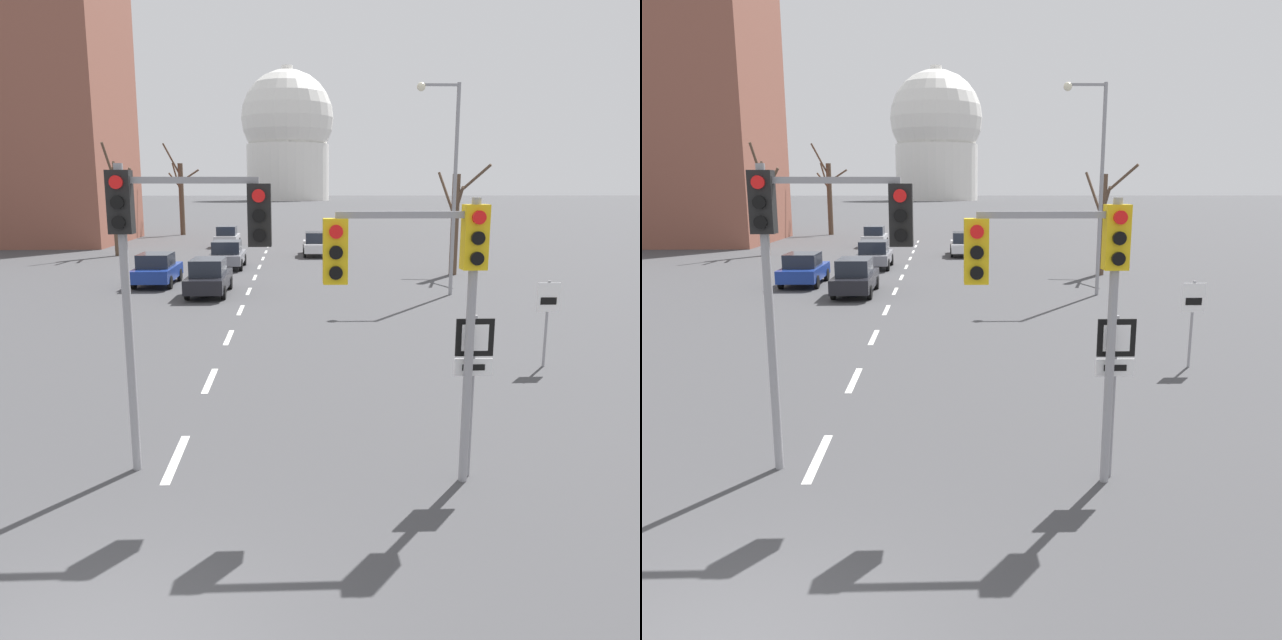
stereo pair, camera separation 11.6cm
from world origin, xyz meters
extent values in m
cube|color=silver|center=(0.00, 4.95, 0.00)|extent=(0.16, 2.00, 0.01)
cube|color=silver|center=(0.00, 9.45, 0.00)|extent=(0.16, 2.00, 0.01)
cube|color=silver|center=(0.00, 13.95, 0.00)|extent=(0.16, 2.00, 0.01)
cube|color=silver|center=(0.00, 18.45, 0.00)|extent=(0.16, 2.00, 0.01)
cube|color=silver|center=(0.00, 22.95, 0.00)|extent=(0.16, 2.00, 0.01)
cube|color=silver|center=(0.00, 27.45, 0.00)|extent=(0.16, 2.00, 0.01)
cube|color=silver|center=(0.00, 31.95, 0.00)|extent=(0.16, 2.00, 0.01)
cube|color=silver|center=(0.00, 36.45, 0.00)|extent=(0.16, 2.00, 0.01)
cube|color=silver|center=(0.00, 40.95, 0.00)|extent=(0.16, 2.00, 0.01)
cube|color=silver|center=(0.00, 45.45, 0.00)|extent=(0.16, 2.00, 0.01)
cube|color=silver|center=(0.00, 49.95, 0.00)|extent=(0.16, 2.00, 0.01)
cylinder|color=gray|center=(4.76, 3.93, 2.24)|extent=(0.14, 0.14, 4.48)
cube|color=yellow|center=(4.76, 3.93, 3.90)|extent=(0.36, 0.28, 0.96)
cylinder|color=red|center=(4.76, 3.76, 4.19)|extent=(0.20, 0.06, 0.20)
cylinder|color=black|center=(4.76, 3.76, 3.90)|extent=(0.20, 0.06, 0.20)
cylinder|color=black|center=(4.76, 3.76, 3.60)|extent=(0.20, 0.06, 0.20)
cube|color=gray|center=(3.73, 3.93, 4.23)|extent=(2.07, 0.10, 0.10)
cube|color=yellow|center=(2.69, 3.93, 3.70)|extent=(0.36, 0.28, 0.96)
cylinder|color=red|center=(2.69, 3.76, 3.99)|extent=(0.20, 0.06, 0.20)
cylinder|color=black|center=(2.69, 3.76, 3.70)|extent=(0.20, 0.06, 0.20)
cylinder|color=black|center=(2.69, 3.76, 3.40)|extent=(0.20, 0.06, 0.20)
cylinder|color=gray|center=(-0.57, 4.57, 2.49)|extent=(0.14, 0.14, 4.98)
cube|color=black|center=(-0.57, 4.57, 4.40)|extent=(0.36, 0.28, 0.96)
cylinder|color=red|center=(-0.57, 4.40, 4.70)|extent=(0.20, 0.06, 0.20)
cylinder|color=black|center=(-0.57, 4.40, 4.40)|extent=(0.20, 0.06, 0.20)
cylinder|color=black|center=(-0.57, 4.40, 4.10)|extent=(0.20, 0.06, 0.20)
cube|color=gray|center=(0.49, 4.57, 4.73)|extent=(2.12, 0.10, 0.10)
cube|color=black|center=(1.55, 4.57, 4.20)|extent=(0.36, 0.28, 0.96)
cylinder|color=red|center=(1.55, 4.40, 4.50)|extent=(0.20, 0.06, 0.20)
cylinder|color=black|center=(1.55, 4.40, 4.20)|extent=(0.20, 0.06, 0.20)
cylinder|color=black|center=(1.55, 4.40, 3.90)|extent=(0.20, 0.06, 0.20)
cylinder|color=gray|center=(4.89, 4.10, 1.34)|extent=(0.07, 0.07, 2.68)
cube|color=black|center=(4.89, 4.08, 2.33)|extent=(0.60, 0.03, 0.60)
cube|color=white|center=(4.89, 4.06, 2.33)|extent=(0.42, 0.01, 0.42)
cube|color=white|center=(4.89, 4.08, 1.85)|extent=(0.60, 0.03, 0.28)
cube|color=black|center=(4.89, 4.06, 1.85)|extent=(0.36, 0.01, 0.10)
cylinder|color=gray|center=(8.64, 10.35, 1.14)|extent=(0.07, 0.07, 2.28)
cube|color=white|center=(8.64, 10.33, 1.85)|extent=(0.60, 0.03, 0.76)
cube|color=black|center=(8.64, 10.31, 1.76)|extent=(0.42, 0.01, 0.19)
cylinder|color=gray|center=(8.96, 21.66, 4.44)|extent=(0.16, 0.16, 8.89)
cube|color=gray|center=(8.17, 21.66, 8.79)|extent=(1.58, 0.10, 0.10)
sphere|color=#F2EAC6|center=(7.38, 21.66, 8.71)|extent=(0.36, 0.36, 0.36)
cube|color=navy|center=(-4.55, 25.05, 0.61)|extent=(1.77, 4.15, 0.60)
cube|color=#1E232D|center=(-4.55, 24.85, 1.23)|extent=(1.51, 1.99, 0.64)
cylinder|color=black|center=(-5.39, 26.34, 0.32)|extent=(0.18, 0.63, 0.63)
cylinder|color=black|center=(-3.71, 26.34, 0.32)|extent=(0.18, 0.63, 0.63)
cylinder|color=black|center=(-5.39, 23.77, 0.32)|extent=(0.18, 0.63, 0.63)
cylinder|color=black|center=(-3.71, 23.77, 0.32)|extent=(0.18, 0.63, 0.63)
cube|color=slate|center=(-1.82, 31.47, 0.63)|extent=(1.85, 4.37, 0.56)
cube|color=#1E232D|center=(-1.82, 31.25, 1.27)|extent=(1.58, 2.10, 0.71)
cylinder|color=black|center=(-2.70, 32.82, 0.35)|extent=(0.18, 0.70, 0.70)
cylinder|color=black|center=(-0.94, 32.82, 0.35)|extent=(0.18, 0.70, 0.70)
cylinder|color=black|center=(-2.70, 30.11, 0.35)|extent=(0.18, 0.70, 0.70)
cylinder|color=black|center=(-0.94, 30.11, 0.35)|extent=(0.18, 0.70, 0.70)
cube|color=#B7B7BC|center=(-3.28, 45.36, 0.63)|extent=(1.75, 4.00, 0.61)
cube|color=#1E232D|center=(-3.28, 45.16, 1.29)|extent=(1.49, 1.92, 0.71)
cylinder|color=black|center=(-4.10, 46.60, 0.33)|extent=(0.18, 0.65, 0.65)
cylinder|color=black|center=(-2.45, 46.60, 0.33)|extent=(0.18, 0.65, 0.65)
cylinder|color=black|center=(-4.10, 44.12, 0.33)|extent=(0.18, 0.65, 0.65)
cylinder|color=black|center=(-2.45, 44.12, 0.33)|extent=(0.18, 0.65, 0.65)
cube|color=black|center=(-1.67, 22.20, 0.61)|extent=(1.63, 4.50, 0.61)
cube|color=#1E232D|center=(-1.67, 21.98, 1.26)|extent=(1.38, 2.16, 0.70)
cylinder|color=black|center=(-2.44, 23.60, 0.30)|extent=(0.18, 0.60, 0.60)
cylinder|color=black|center=(-0.91, 23.60, 0.30)|extent=(0.18, 0.60, 0.60)
cylinder|color=black|center=(-2.44, 20.81, 0.30)|extent=(0.18, 0.60, 0.60)
cylinder|color=black|center=(-0.91, 20.81, 0.30)|extent=(0.18, 0.60, 0.60)
cube|color=silver|center=(3.57, 38.36, 0.62)|extent=(1.62, 4.57, 0.59)
cube|color=#1E232D|center=(3.57, 38.13, 1.28)|extent=(1.38, 2.19, 0.71)
cylinder|color=black|center=(2.81, 39.78, 0.33)|extent=(0.18, 0.66, 0.66)
cylinder|color=black|center=(4.33, 39.78, 0.33)|extent=(0.18, 0.66, 0.66)
cylinder|color=black|center=(2.81, 36.94, 0.33)|extent=(0.18, 0.66, 0.66)
cylinder|color=black|center=(4.33, 36.94, 0.33)|extent=(0.18, 0.66, 0.66)
cylinder|color=brown|center=(-9.10, 58.59, 3.51)|extent=(0.50, 0.50, 7.02)
cylinder|color=brown|center=(-8.20, 58.60, 5.82)|extent=(1.89, 0.22, 1.30)
cylinder|color=brown|center=(-9.58, 59.12, 5.56)|extent=(1.11, 1.25, 3.10)
cylinder|color=brown|center=(-9.80, 59.11, 5.38)|extent=(1.45, 1.30, 1.58)
cylinder|color=brown|center=(-9.85, 58.38, 7.34)|extent=(1.66, 0.59, 3.18)
cylinder|color=brown|center=(10.70, 28.13, 2.67)|extent=(0.42, 0.42, 5.34)
cylinder|color=brown|center=(10.40, 28.97, 4.28)|extent=(0.68, 1.81, 2.44)
cylinder|color=brown|center=(11.45, 27.55, 5.04)|extent=(1.50, 1.40, 1.63)
cylinder|color=brown|center=(10.66, 27.34, 3.94)|extent=(0.21, 1.70, 1.57)
cylinder|color=brown|center=(-10.13, 38.75, 3.00)|extent=(0.50, 0.50, 5.99)
cylinder|color=brown|center=(-10.31, 38.20, 6.41)|extent=(0.52, 1.27, 2.41)
cylinder|color=brown|center=(-9.86, 37.97, 5.71)|extent=(0.58, 1.69, 1.32)
cylinder|color=brown|center=(-9.47, 38.41, 4.91)|extent=(1.45, 0.89, 2.20)
cylinder|color=silver|center=(0.00, 239.93, 10.42)|extent=(31.26, 31.26, 20.84)
sphere|color=silver|center=(0.00, 239.93, 30.39)|extent=(34.74, 34.74, 34.74)
cylinder|color=silver|center=(0.00, 239.93, 46.02)|extent=(4.17, 4.17, 6.08)
cube|color=brown|center=(-21.64, 50.15, 12.69)|extent=(18.00, 14.00, 25.39)
camera|label=1|loc=(2.08, -5.25, 4.61)|focal=35.00mm
camera|label=2|loc=(2.20, -5.25, 4.61)|focal=35.00mm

